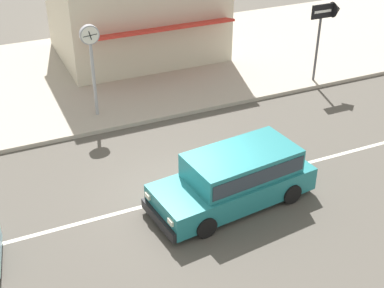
% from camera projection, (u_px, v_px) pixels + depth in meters
% --- Properties ---
extents(ground_plane, '(160.00, 160.00, 0.00)m').
position_uv_depth(ground_plane, '(184.00, 196.00, 15.51)').
color(ground_plane, '#544F47').
extents(lane_centre_stripe, '(50.40, 0.14, 0.01)m').
position_uv_depth(lane_centre_stripe, '(184.00, 196.00, 15.51)').
color(lane_centre_stripe, silver).
rests_on(lane_centre_stripe, ground).
extents(kerb_strip, '(68.00, 10.00, 0.15)m').
position_uv_depth(kerb_strip, '(97.00, 73.00, 22.92)').
color(kerb_strip, '#ADA393').
rests_on(kerb_strip, ground).
extents(minivan_teal_2, '(4.89, 2.36, 1.56)m').
position_uv_depth(minivan_teal_2, '(236.00, 176.00, 14.89)').
color(minivan_teal_2, teal).
rests_on(minivan_teal_2, ground).
extents(street_clock, '(0.67, 0.22, 3.36)m').
position_uv_depth(street_clock, '(91.00, 49.00, 18.24)').
color(street_clock, '#9E9EA3').
rests_on(street_clock, kerb_strip).
extents(arrow_signboard, '(1.32, 0.61, 3.21)m').
position_uv_depth(arrow_signboard, '(331.00, 15.00, 20.91)').
color(arrow_signboard, '#4C4C51').
rests_on(arrow_signboard, kerb_strip).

